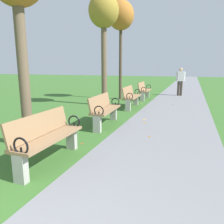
{
  "coord_description": "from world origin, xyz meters",
  "views": [
    {
      "loc": [
        1.85,
        -0.37,
        1.71
      ],
      "look_at": [
        -0.05,
        4.88,
        0.55
      ],
      "focal_mm": 35.29,
      "sensor_mm": 36.0,
      "label": 1
    }
  ],
  "objects_px": {
    "park_bench_4": "(131,96)",
    "pedestrian_walking": "(180,80)",
    "park_bench_5": "(144,90)",
    "park_bench_2": "(47,137)",
    "tree_3": "(104,15)",
    "tree_4": "(121,17)",
    "park_bench_3": "(104,109)"
  },
  "relations": [
    {
      "from": "park_bench_3",
      "to": "tree_4",
      "type": "relative_size",
      "value": 0.33
    },
    {
      "from": "tree_3",
      "to": "tree_4",
      "type": "bearing_deg",
      "value": 87.01
    },
    {
      "from": "park_bench_5",
      "to": "tree_4",
      "type": "height_order",
      "value": "tree_4"
    },
    {
      "from": "park_bench_4",
      "to": "pedestrian_walking",
      "type": "xyz_separation_m",
      "value": [
        1.7,
        4.73,
        0.44
      ]
    },
    {
      "from": "park_bench_3",
      "to": "tree_4",
      "type": "bearing_deg",
      "value": 102.8
    },
    {
      "from": "park_bench_4",
      "to": "tree_4",
      "type": "height_order",
      "value": "tree_4"
    },
    {
      "from": "park_bench_2",
      "to": "pedestrian_walking",
      "type": "xyz_separation_m",
      "value": [
        1.7,
        10.47,
        0.44
      ]
    },
    {
      "from": "park_bench_4",
      "to": "tree_4",
      "type": "xyz_separation_m",
      "value": [
        -1.19,
        2.22,
        3.64
      ]
    },
    {
      "from": "park_bench_2",
      "to": "park_bench_4",
      "type": "distance_m",
      "value": 5.74
    },
    {
      "from": "park_bench_4",
      "to": "tree_3",
      "type": "bearing_deg",
      "value": 170.65
    },
    {
      "from": "park_bench_3",
      "to": "park_bench_5",
      "type": "relative_size",
      "value": 1.01
    },
    {
      "from": "park_bench_5",
      "to": "tree_4",
      "type": "bearing_deg",
      "value": -160.47
    },
    {
      "from": "tree_4",
      "to": "park_bench_5",
      "type": "bearing_deg",
      "value": 19.53
    },
    {
      "from": "park_bench_4",
      "to": "park_bench_5",
      "type": "height_order",
      "value": "same"
    },
    {
      "from": "park_bench_4",
      "to": "park_bench_5",
      "type": "bearing_deg",
      "value": 90.0
    },
    {
      "from": "park_bench_2",
      "to": "tree_4",
      "type": "height_order",
      "value": "tree_4"
    },
    {
      "from": "park_bench_4",
      "to": "pedestrian_walking",
      "type": "height_order",
      "value": "pedestrian_walking"
    },
    {
      "from": "tree_3",
      "to": "pedestrian_walking",
      "type": "height_order",
      "value": "tree_3"
    },
    {
      "from": "park_bench_4",
      "to": "park_bench_3",
      "type": "bearing_deg",
      "value": -90.0
    },
    {
      "from": "park_bench_3",
      "to": "park_bench_5",
      "type": "distance_m",
      "value": 5.65
    },
    {
      "from": "tree_4",
      "to": "pedestrian_walking",
      "type": "xyz_separation_m",
      "value": [
        2.89,
        2.51,
        -3.19
      ]
    },
    {
      "from": "park_bench_5",
      "to": "tree_3",
      "type": "distance_m",
      "value": 4.31
    },
    {
      "from": "park_bench_5",
      "to": "tree_4",
      "type": "distance_m",
      "value": 3.85
    },
    {
      "from": "park_bench_2",
      "to": "park_bench_4",
      "type": "xyz_separation_m",
      "value": [
        0.0,
        5.74,
        0.0
      ]
    },
    {
      "from": "park_bench_2",
      "to": "park_bench_5",
      "type": "relative_size",
      "value": 0.99
    },
    {
      "from": "park_bench_2",
      "to": "tree_4",
      "type": "distance_m",
      "value": 8.83
    },
    {
      "from": "park_bench_2",
      "to": "tree_3",
      "type": "distance_m",
      "value": 6.93
    },
    {
      "from": "tree_4",
      "to": "park_bench_4",
      "type": "bearing_deg",
      "value": -61.89
    },
    {
      "from": "pedestrian_walking",
      "to": "park_bench_5",
      "type": "bearing_deg",
      "value": -129.15
    },
    {
      "from": "park_bench_3",
      "to": "pedestrian_walking",
      "type": "height_order",
      "value": "pedestrian_walking"
    },
    {
      "from": "park_bench_3",
      "to": "pedestrian_walking",
      "type": "bearing_deg",
      "value": 77.61
    },
    {
      "from": "park_bench_2",
      "to": "park_bench_3",
      "type": "height_order",
      "value": "same"
    }
  ]
}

